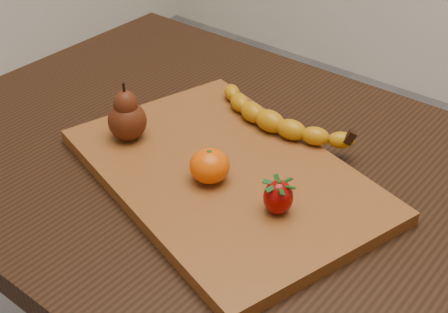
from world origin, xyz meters
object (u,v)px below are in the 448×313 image
Objects in this scene: cutting_board at (224,174)px; mandarin at (210,166)px; table at (227,212)px; pear at (126,111)px.

cutting_board is 0.05m from mandarin.
table is 0.22m from pear.
cutting_board reaches higher than table.
cutting_board is (0.02, -0.04, 0.11)m from table.
pear is at bearing 178.22° from mandarin.
table is 2.22× the size of cutting_board.
cutting_board is 0.17m from pear.
table is at bearing 139.16° from cutting_board.
mandarin is at bearing -1.78° from pear.
table is at bearing 110.39° from mandarin.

